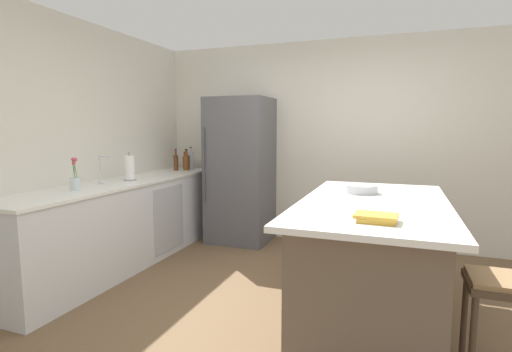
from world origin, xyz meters
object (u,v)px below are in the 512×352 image
Objects in this scene: refrigerator at (240,171)px; mixing_bowl at (361,189)px; hot_sauce_bottle at (184,162)px; cookbook_stack at (376,218)px; sink_faucet at (101,169)px; kitchen_island at (372,259)px; syrup_bottle at (176,162)px; paper_towel_roll at (129,168)px; soda_bottle at (191,160)px; whiskey_bottle at (186,162)px; flower_vase at (75,181)px; bar_stool at (500,298)px.

refrigerator is 6.83× the size of mixing_bowl.
hot_sauce_bottle is 0.90× the size of cookbook_stack.
cookbook_stack is at bearing -15.70° from sink_faucet.
syrup_bottle reaches higher than kitchen_island.
refrigerator is at bearing 55.81° from paper_towel_roll.
kitchen_island is 6.55× the size of paper_towel_roll.
hot_sauce_bottle is at bearing 148.66° from soda_bottle.
sink_faucet is 1.51m from whiskey_bottle.
bar_stool is at bearing -4.73° from flower_vase.
syrup_bottle is (0.04, -0.29, 0.02)m from hot_sauce_bottle.
soda_bottle is (0.06, 2.01, 0.04)m from flower_vase.
refrigerator is at bearing 128.41° from cookbook_stack.
kitchen_island is 3.10× the size of bar_stool.
bar_stool is 1.36m from mixing_bowl.
whiskey_bottle reaches higher than bar_stool.
syrup_bottle is (-0.07, 1.06, -0.02)m from paper_towel_roll.
sink_faucet is at bearing -94.34° from whiskey_bottle.
whiskey_bottle is at bearing 146.44° from bar_stool.
hot_sauce_bottle is at bearing 170.87° from refrigerator.
refrigerator is 6.17× the size of flower_vase.
soda_bottle reaches higher than whiskey_bottle.
kitchen_island is 6.81× the size of sink_faucet.
syrup_bottle is (-0.12, -0.20, -0.02)m from soda_bottle.
hot_sauce_bottle reaches higher than cookbook_stack.
bar_stool is at bearing -41.57° from refrigerator.
soda_bottle is 1.20× the size of cookbook_stack.
cookbook_stack is (2.72, -2.17, -0.07)m from syrup_bottle.
paper_towel_roll is at bearing -86.22° from syrup_bottle.
flower_vase is (0.07, -0.41, -0.07)m from sink_faucet.
kitchen_island is 7.42× the size of mixing_bowl.
refrigerator reaches higher than soda_bottle.
soda_bottle is 1.08× the size of whiskey_bottle.
mixing_bowl is (2.47, -0.08, -0.08)m from paper_towel_roll.
sink_faucet reaches higher than cookbook_stack.
mixing_bowl is at bearing 5.92° from sink_faucet.
hot_sauce_bottle is 0.85× the size of mixing_bowl.
refrigerator reaches higher than bar_stool.
mixing_bowl is (2.42, -1.33, -0.08)m from soda_bottle.
hot_sauce_bottle is at bearing 91.10° from sink_faucet.
refrigerator is at bearing 3.28° from whiskey_bottle.
soda_bottle is (0.16, -0.10, 0.04)m from hot_sauce_bottle.
flower_vase reaches higher than syrup_bottle.
syrup_bottle is at bearing 89.58° from sink_faucet.
cookbook_stack is at bearing -41.71° from hot_sauce_bottle.
soda_bottle is 3.52m from cookbook_stack.
soda_bottle is (-2.55, 1.68, 0.58)m from kitchen_island.
refrigerator reaches higher than cookbook_stack.
cookbook_stack is (2.61, -2.27, -0.07)m from whiskey_bottle.
paper_towel_roll is at bearing -85.23° from hot_sauce_bottle.
soda_bottle reaches higher than kitchen_island.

